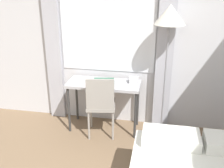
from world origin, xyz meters
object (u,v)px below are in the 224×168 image
(telephone, at_px, (134,80))
(book, at_px, (104,81))
(standing_lamp, at_px, (169,23))
(desk, at_px, (104,88))
(desk_chair, at_px, (101,103))

(telephone, distance_m, book, 0.44)
(standing_lamp, distance_m, book, 1.23)
(desk, relative_size, book, 3.20)
(telephone, relative_size, book, 0.45)
(book, bearing_deg, desk_chair, -87.37)
(desk, relative_size, desk_chair, 1.14)
(book, bearing_deg, standing_lamp, -0.61)
(telephone, bearing_deg, standing_lamp, -6.66)
(desk_chair, bearing_deg, telephone, 26.24)
(desk_chair, distance_m, standing_lamp, 1.42)
(standing_lamp, height_order, book, standing_lamp)
(telephone, bearing_deg, book, -174.57)
(desk_chair, relative_size, telephone, 6.30)
(standing_lamp, height_order, telephone, standing_lamp)
(desk_chair, xyz_separation_m, telephone, (0.43, 0.30, 0.26))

